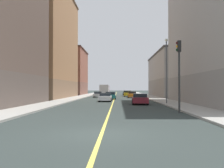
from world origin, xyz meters
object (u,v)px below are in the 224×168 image
(building_right_distant, at_px, (71,72))
(building_left_mid, at_px, (172,75))
(building_right_midblock, at_px, (48,44))
(car_black, at_px, (126,93))
(traffic_light_left_near, at_px, (179,66))
(car_yellow, at_px, (128,94))
(car_silver, at_px, (98,94))
(car_maroon, at_px, (140,99))
(car_white, at_px, (105,97))
(car_teal, at_px, (110,96))
(car_orange, at_px, (132,95))
(street_lamp_left_near, at_px, (166,64))
(building_left_near, at_px, (223,15))
(box_truck, at_px, (104,89))

(building_right_distant, bearing_deg, building_left_mid, -30.37)
(building_right_midblock, relative_size, car_black, 5.76)
(traffic_light_left_near, relative_size, car_black, 1.35)
(car_yellow, relative_size, car_silver, 1.10)
(car_yellow, distance_m, car_maroon, 29.82)
(car_yellow, height_order, car_white, car_yellow)
(car_teal, relative_size, car_orange, 0.99)
(building_right_midblock, height_order, car_teal, building_right_midblock)
(building_left_mid, distance_m, street_lamp_left_near, 29.90)
(car_yellow, height_order, car_black, car_yellow)
(building_left_near, bearing_deg, car_black, 103.83)
(car_silver, bearing_deg, building_left_near, -55.69)
(building_right_distant, height_order, street_lamp_left_near, building_right_distant)
(street_lamp_left_near, bearing_deg, traffic_light_left_near, -95.30)
(car_black, bearing_deg, box_truck, 177.14)
(street_lamp_left_near, relative_size, car_black, 1.83)
(car_black, bearing_deg, car_maroon, -89.42)
(car_silver, xyz_separation_m, car_black, (6.66, 17.12, 0.03))
(car_white, distance_m, box_truck, 35.10)
(building_right_midblock, xyz_separation_m, car_teal, (12.63, -4.63, -10.24))
(car_maroon, bearing_deg, car_orange, 89.45)
(building_right_midblock, height_order, car_maroon, building_right_midblock)
(car_silver, relative_size, box_truck, 0.57)
(building_left_near, relative_size, car_teal, 5.84)
(traffic_light_left_near, bearing_deg, building_left_near, 53.67)
(building_left_mid, height_order, car_yellow, building_left_mid)
(building_right_distant, xyz_separation_m, traffic_light_left_near, (18.94, -55.72, -2.88))
(car_black, xyz_separation_m, car_teal, (-3.70, -26.39, -0.01))
(building_right_distant, relative_size, car_yellow, 4.01)
(building_left_mid, bearing_deg, car_maroon, -109.05)
(car_teal, distance_m, car_orange, 7.99)
(building_left_mid, height_order, car_orange, building_left_mid)
(building_right_midblock, relative_size, car_yellow, 5.66)
(building_left_mid, relative_size, car_maroon, 5.76)
(car_silver, bearing_deg, traffic_light_left_near, -75.33)
(building_right_midblock, xyz_separation_m, building_right_distant, (0.00, 24.91, -4.21))
(car_black, bearing_deg, car_teal, -97.97)
(street_lamp_left_near, xyz_separation_m, car_teal, (-7.33, 15.23, -4.25))
(building_left_near, distance_m, car_black, 44.50)
(street_lamp_left_near, bearing_deg, building_left_near, -3.71)
(car_black, bearing_deg, street_lamp_left_near, -85.01)
(building_left_near, height_order, building_right_midblock, building_right_midblock)
(traffic_light_left_near, distance_m, car_maroon, 11.95)
(traffic_light_left_near, bearing_deg, building_right_distant, 108.78)
(car_silver, bearing_deg, car_white, -82.03)
(building_left_mid, xyz_separation_m, car_black, (-10.35, 12.48, -4.35))
(car_maroon, height_order, car_black, car_maroon)
(box_truck, bearing_deg, car_white, -86.78)
(building_left_near, xyz_separation_m, building_right_distant, (-26.68, 45.21, -4.18))
(building_left_mid, relative_size, building_right_distant, 1.48)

